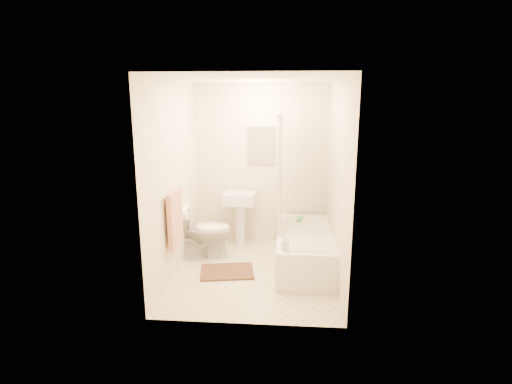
# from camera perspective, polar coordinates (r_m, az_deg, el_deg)

# --- Properties ---
(floor) EXTENTS (2.40, 2.40, 0.00)m
(floor) POSITION_cam_1_polar(r_m,az_deg,el_deg) (5.22, -0.22, -11.39)
(floor) COLOR beige
(floor) RESTS_ON ground
(ceiling) EXTENTS (2.40, 2.40, 0.00)m
(ceiling) POSITION_cam_1_polar(r_m,az_deg,el_deg) (4.75, -0.25, 15.96)
(ceiling) COLOR white
(ceiling) RESTS_ON ground
(wall_back) EXTENTS (2.00, 0.02, 2.40)m
(wall_back) POSITION_cam_1_polar(r_m,az_deg,el_deg) (6.02, 0.72, 3.92)
(wall_back) COLOR beige
(wall_back) RESTS_ON ground
(wall_left) EXTENTS (0.02, 2.40, 2.40)m
(wall_left) POSITION_cam_1_polar(r_m,az_deg,el_deg) (5.02, -11.68, 1.78)
(wall_left) COLOR beige
(wall_left) RESTS_ON ground
(wall_right) EXTENTS (0.02, 2.40, 2.40)m
(wall_right) POSITION_cam_1_polar(r_m,az_deg,el_deg) (4.86, 11.59, 1.41)
(wall_right) COLOR beige
(wall_right) RESTS_ON ground
(mirror) EXTENTS (0.40, 0.03, 0.55)m
(mirror) POSITION_cam_1_polar(r_m,az_deg,el_deg) (5.96, 0.72, 6.74)
(mirror) COLOR white
(mirror) RESTS_ON wall_back
(curtain_rod) EXTENTS (0.03, 1.70, 0.03)m
(curtain_rod) POSITION_cam_1_polar(r_m,az_deg,el_deg) (4.83, 3.47, 11.15)
(curtain_rod) COLOR silver
(curtain_rod) RESTS_ON wall_back
(shower_curtain) EXTENTS (0.04, 0.80, 1.55)m
(shower_curtain) POSITION_cam_1_polar(r_m,az_deg,el_deg) (5.31, 3.45, 2.87)
(shower_curtain) COLOR silver
(shower_curtain) RESTS_ON curtain_rod
(towel_bar) EXTENTS (0.02, 0.60, 0.02)m
(towel_bar) POSITION_cam_1_polar(r_m,az_deg,el_deg) (4.80, -11.99, 0.01)
(towel_bar) COLOR silver
(towel_bar) RESTS_ON wall_left
(towel) EXTENTS (0.06, 0.45, 0.66)m
(towel) POSITION_cam_1_polar(r_m,az_deg,el_deg) (4.87, -11.47, -3.67)
(towel) COLOR #CC7266
(towel) RESTS_ON towel_bar
(toilet_paper) EXTENTS (0.11, 0.12, 0.12)m
(toilet_paper) POSITION_cam_1_polar(r_m,az_deg,el_deg) (5.24, -10.33, -3.34)
(toilet_paper) COLOR white
(toilet_paper) RESTS_ON wall_left
(toilet) EXTENTS (0.83, 0.54, 0.76)m
(toilet) POSITION_cam_1_polar(r_m,az_deg,el_deg) (5.62, -7.49, -5.51)
(toilet) COLOR white
(toilet) RESTS_ON floor
(sink) EXTENTS (0.48, 0.39, 0.89)m
(sink) POSITION_cam_1_polar(r_m,az_deg,el_deg) (5.99, -2.33, -3.58)
(sink) COLOR white
(sink) RESTS_ON floor
(bathtub) EXTENTS (0.72, 1.64, 0.46)m
(bathtub) POSITION_cam_1_polar(r_m,az_deg,el_deg) (5.39, 6.92, -7.99)
(bathtub) COLOR white
(bathtub) RESTS_ON floor
(bath_mat) EXTENTS (0.74, 0.60, 0.02)m
(bath_mat) POSITION_cam_1_polar(r_m,az_deg,el_deg) (5.22, -4.15, -11.26)
(bath_mat) COLOR #4B241E
(bath_mat) RESTS_ON floor
(soap_bottle) EXTENTS (0.10, 0.10, 0.17)m
(soap_bottle) POSITION_cam_1_polar(r_m,az_deg,el_deg) (4.65, 4.17, -7.29)
(soap_bottle) COLOR white
(soap_bottle) RESTS_ON bathtub
(scrub_brush) EXTENTS (0.10, 0.22, 0.04)m
(scrub_brush) POSITION_cam_1_polar(r_m,az_deg,el_deg) (5.78, 6.25, -3.88)
(scrub_brush) COLOR green
(scrub_brush) RESTS_ON bathtub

